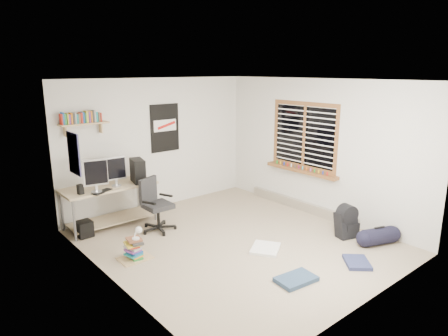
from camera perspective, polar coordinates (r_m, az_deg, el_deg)
floor at (r=6.42m, az=1.61°, el=-10.51°), size 4.00×4.50×0.01m
ceiling at (r=5.85m, az=1.78°, el=12.48°), size 4.00×4.50×0.01m
back_wall at (r=7.81m, az=-9.39°, el=3.40°), size 4.00×0.01×2.50m
left_wall at (r=4.96m, az=-15.93°, el=-3.07°), size 0.01×4.50×2.50m
right_wall at (r=7.47m, az=13.28°, el=2.74°), size 0.01×4.50×2.50m
desk at (r=7.21m, az=-15.97°, el=-5.11°), size 1.71×1.17×0.72m
monitor_left at (r=6.71m, az=-17.86°, el=-1.64°), size 0.40×0.18×0.43m
monitor_right at (r=6.96m, az=-15.19°, el=-1.03°), size 0.36×0.11×0.39m
pc_tower at (r=7.12m, az=-12.23°, el=-0.42°), size 0.28×0.44×0.42m
keyboard at (r=6.77m, az=-17.03°, el=-3.25°), size 0.39×0.27×0.02m
speaker_left at (r=6.73m, az=-19.83°, el=-2.92°), size 0.10×0.10×0.17m
speaker_right at (r=7.02m, az=-11.94°, el=-1.60°), size 0.12×0.12×0.19m
office_chair at (r=6.77m, az=-9.44°, el=-4.89°), size 0.77×0.77×0.90m
wall_shelf at (r=7.00m, az=-19.36°, el=5.99°), size 0.80×0.22×0.24m
poster_back_wall at (r=7.81m, az=-8.44°, el=5.68°), size 0.62×0.03×0.92m
poster_left_wall at (r=5.99m, az=-20.67°, el=1.94°), size 0.02×0.42×0.60m
window at (r=7.57m, az=11.30°, el=4.53°), size 0.10×1.50×1.26m
baseboard_heater at (r=7.91m, az=10.86°, el=-5.23°), size 0.08×2.50×0.18m
backpack at (r=6.82m, az=17.04°, el=-7.77°), size 0.39×0.34×0.44m
duffel_bag at (r=6.72m, az=21.22°, el=-9.03°), size 0.34×0.34×0.52m
tshirt at (r=6.18m, az=5.94°, el=-11.36°), size 0.61×0.59×0.04m
jeans_a at (r=5.40m, az=10.26°, el=-15.36°), size 0.55×0.39×0.06m
jeans_b at (r=6.03m, az=18.47°, el=-12.67°), size 0.52×0.53×0.05m
book_stack at (r=5.97m, az=-12.67°, el=-11.21°), size 0.44×0.37×0.29m
desk_lamp at (r=5.87m, az=-12.52°, el=-9.20°), size 0.16×0.20×0.18m
subwoofer at (r=6.92m, az=-19.31°, el=-8.19°), size 0.24×0.24×0.26m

